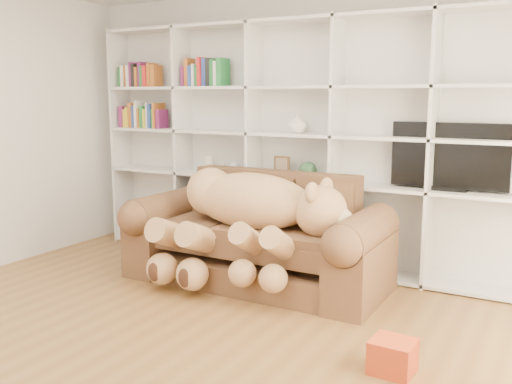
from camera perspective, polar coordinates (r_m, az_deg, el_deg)
The scene contains 14 objects.
floor at distance 3.97m, azimuth -11.41°, elevation -15.47°, with size 5.00×5.00×0.00m, color brown.
wall_back at distance 5.73m, azimuth 4.65°, elevation 6.38°, with size 5.00×0.02×2.70m, color white.
bookshelf at distance 5.72m, azimuth 1.86°, elevation 5.95°, with size 4.43×0.35×2.40m.
sofa at distance 5.15m, azimuth 0.16°, elevation -5.03°, with size 2.32×1.00×0.98m.
teddy_bear at distance 4.91m, azimuth -0.87°, elevation -2.13°, with size 1.67×0.93×0.97m.
throw_pillow at distance 5.46m, azimuth -3.44°, elevation -0.66°, with size 0.41×0.13×0.41m, color #590F22.
gift_box at distance 3.71m, azimuth 13.51°, elevation -15.69°, with size 0.26×0.24×0.21m, color #CC411B.
tv at distance 5.17m, azimuth 18.82°, elevation 3.33°, with size 0.99×0.18×0.58m.
picture_frame at distance 5.65m, azimuth 2.61°, elevation 2.56°, with size 0.17×0.03×0.21m, color #50391B.
green_vase at distance 5.53m, azimuth 5.18°, elevation 2.14°, with size 0.18×0.18×0.18m, color #2D5932.
figurine_tall at distance 6.09m, azimuth -4.75°, elevation 2.82°, with size 0.09×0.09×0.18m, color beige.
figurine_short at distance 6.00m, azimuth -3.39°, elevation 2.39°, with size 0.06×0.06×0.11m, color beige.
snow_globe at distance 5.92m, azimuth -2.19°, elevation 2.44°, with size 0.12×0.12×0.12m, color white.
shelf_vase at distance 5.54m, azimuth 4.19°, elevation 6.85°, with size 0.17×0.17×0.18m, color silver.
Camera 1 is at (2.38, -2.71, 1.67)m, focal length 40.00 mm.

